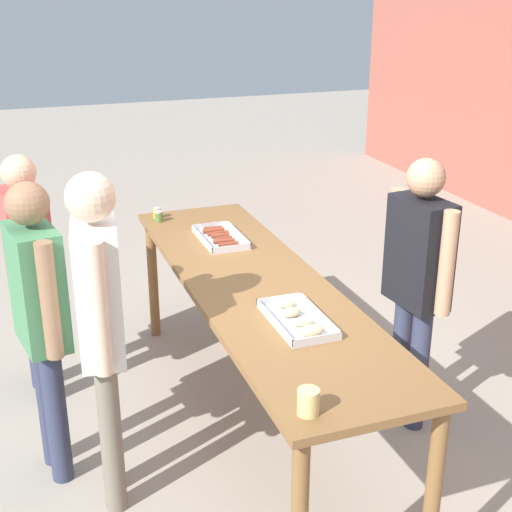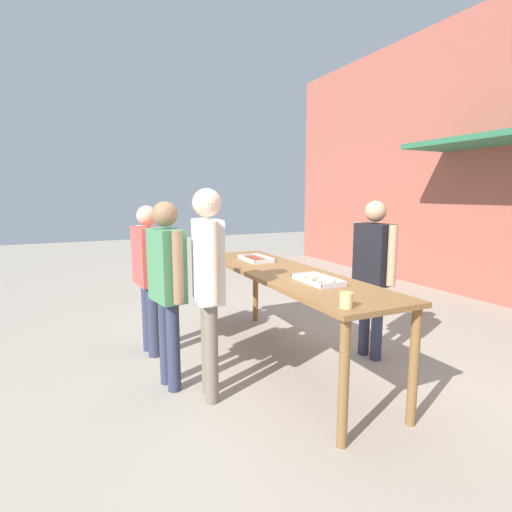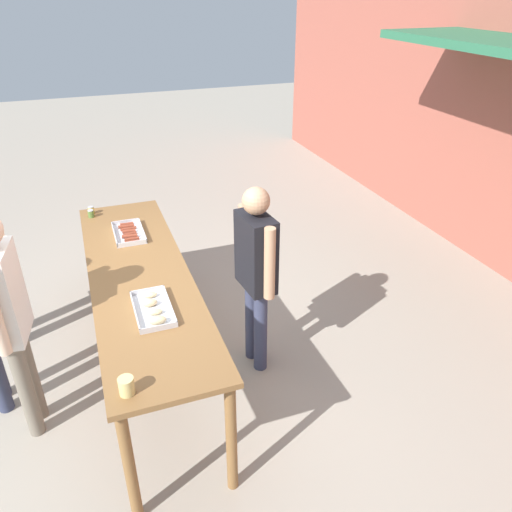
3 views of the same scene
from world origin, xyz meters
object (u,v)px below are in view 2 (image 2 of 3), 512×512
(food_tray_buns, at_px, (319,280))
(condiment_jar_mustard, at_px, (215,252))
(person_server_behind_table, at_px, (373,265))
(person_customer_with_cup, at_px, (208,274))
(food_tray_sausages, at_px, (256,259))
(condiment_jar_ketchup, at_px, (217,253))
(person_customer_waiting_in_line, at_px, (167,278))
(beer_cup, at_px, (346,300))
(person_customer_holding_hotdog, at_px, (149,268))

(food_tray_buns, height_order, condiment_jar_mustard, condiment_jar_mustard)
(person_server_behind_table, bearing_deg, person_customer_with_cup, -92.37)
(food_tray_sausages, height_order, food_tray_buns, food_tray_buns)
(food_tray_buns, relative_size, condiment_jar_ketchup, 6.41)
(condiment_jar_mustard, bearing_deg, food_tray_sausages, 25.77)
(person_customer_with_cup, bearing_deg, person_customer_waiting_in_line, 45.37)
(food_tray_sausages, height_order, beer_cup, beer_cup)
(person_customer_with_cup, xyz_separation_m, person_customer_waiting_in_line, (-0.33, -0.25, -0.07))
(food_tray_sausages, xyz_separation_m, person_customer_holding_hotdog, (-0.10, -1.17, -0.03))
(beer_cup, xyz_separation_m, person_server_behind_table, (-1.02, 1.11, -0.02))
(condiment_jar_ketchup, height_order, beer_cup, beer_cup)
(food_tray_buns, distance_m, person_customer_waiting_in_line, 1.28)
(condiment_jar_ketchup, bearing_deg, person_server_behind_table, 38.23)
(beer_cup, height_order, person_customer_waiting_in_line, person_customer_waiting_in_line)
(person_server_behind_table, relative_size, person_customer_holding_hotdog, 1.03)
(person_server_behind_table, distance_m, person_customer_holding_hotdog, 2.27)
(food_tray_sausages, height_order, person_customer_holding_hotdog, person_customer_holding_hotdog)
(food_tray_buns, height_order, person_server_behind_table, person_server_behind_table)
(food_tray_sausages, height_order, condiment_jar_mustard, condiment_jar_mustard)
(condiment_jar_mustard, distance_m, person_customer_with_cup, 1.74)
(food_tray_buns, xyz_separation_m, person_customer_waiting_in_line, (-0.53, -1.16, 0.02))
(food_tray_buns, xyz_separation_m, condiment_jar_ketchup, (-1.75, -0.29, 0.02))
(condiment_jar_ketchup, bearing_deg, person_customer_with_cup, -21.82)
(food_tray_buns, xyz_separation_m, beer_cup, (0.71, -0.26, 0.03))
(condiment_jar_ketchup, distance_m, person_customer_with_cup, 1.67)
(food_tray_buns, bearing_deg, person_customer_holding_hotdog, -139.36)
(condiment_jar_mustard, distance_m, person_customer_holding_hotdog, 1.01)
(person_customer_holding_hotdog, height_order, person_customer_waiting_in_line, person_customer_waiting_in_line)
(beer_cup, distance_m, person_customer_waiting_in_line, 1.53)
(food_tray_buns, height_order, condiment_jar_ketchup, condiment_jar_ketchup)
(condiment_jar_mustard, distance_m, condiment_jar_ketchup, 0.08)
(condiment_jar_mustard, distance_m, person_customer_waiting_in_line, 1.57)
(person_customer_holding_hotdog, relative_size, person_customer_with_cup, 0.91)
(condiment_jar_mustard, bearing_deg, food_tray_buns, 8.66)
(condiment_jar_ketchup, bearing_deg, food_tray_buns, 9.29)
(condiment_jar_mustard, bearing_deg, person_customer_waiting_in_line, -34.05)
(person_customer_waiting_in_line, bearing_deg, person_customer_holding_hotdog, -9.55)
(food_tray_sausages, xyz_separation_m, person_customer_with_cup, (1.05, -0.91, 0.10))
(person_customer_waiting_in_line, bearing_deg, person_server_behind_table, -106.37)
(food_tray_sausages, bearing_deg, person_server_behind_table, 41.94)
(condiment_jar_ketchup, xyz_separation_m, person_customer_with_cup, (1.54, -0.62, 0.08))
(beer_cup, relative_size, person_customer_with_cup, 0.06)
(person_customer_with_cup, bearing_deg, beer_cup, -137.59)
(food_tray_buns, bearing_deg, food_tray_sausages, 179.99)
(condiment_jar_ketchup, xyz_separation_m, person_customer_waiting_in_line, (1.22, -0.87, 0.00))
(person_customer_with_cup, bearing_deg, person_server_behind_table, -79.31)
(condiment_jar_ketchup, bearing_deg, person_customer_holding_hotdog, -65.87)
(person_customer_holding_hotdog, bearing_deg, condiment_jar_mustard, -68.00)
(food_tray_sausages, relative_size, beer_cup, 4.49)
(food_tray_sausages, distance_m, beer_cup, 1.98)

